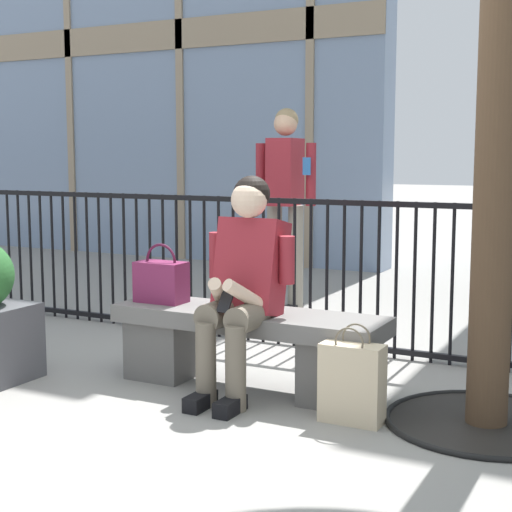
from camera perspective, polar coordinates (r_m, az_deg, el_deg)
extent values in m
plane|color=gray|center=(4.53, -0.59, -9.59)|extent=(60.00, 60.00, 0.00)
cube|color=slate|center=(4.43, -0.60, -4.64)|extent=(1.60, 0.44, 0.10)
cube|color=#605E5B|center=(4.77, -6.58, -6.60)|extent=(0.36, 0.37, 0.35)
cube|color=#605E5B|center=(4.26, 6.14, -8.30)|extent=(0.36, 0.37, 0.35)
cylinder|color=#6B6051|center=(4.29, -2.31, -4.10)|extent=(0.15, 0.40, 0.15)
cylinder|color=#6B6051|center=(4.18, -3.67, -7.88)|extent=(0.11, 0.11, 0.45)
cube|color=black|center=(4.18, -4.09, -10.52)|extent=(0.09, 0.22, 0.08)
cylinder|color=#6B6051|center=(4.20, -0.18, -4.33)|extent=(0.15, 0.40, 0.15)
cylinder|color=#6B6051|center=(4.09, -1.49, -8.20)|extent=(0.11, 0.11, 0.45)
cube|color=black|center=(4.09, -1.90, -10.90)|extent=(0.09, 0.22, 0.08)
cube|color=maroon|center=(4.32, -0.37, -0.77)|extent=(0.36, 0.30, 0.55)
cylinder|color=maroon|center=(4.42, -2.89, 0.06)|extent=(0.08, 0.08, 0.26)
cylinder|color=beige|center=(4.19, -2.75, -2.70)|extent=(0.16, 0.28, 0.20)
cylinder|color=maroon|center=(4.22, 2.27, -0.30)|extent=(0.08, 0.08, 0.26)
cylinder|color=beige|center=(4.12, -0.82, -2.89)|extent=(0.16, 0.28, 0.20)
cube|color=black|center=(4.11, -2.20, -3.20)|extent=(0.07, 0.10, 0.13)
sphere|color=beige|center=(4.27, -0.50, 4.12)|extent=(0.20, 0.20, 0.20)
sphere|color=black|center=(4.29, -0.32, 4.54)|extent=(0.20, 0.20, 0.20)
cube|color=#7A234C|center=(4.69, -6.93, -1.90)|extent=(0.30, 0.17, 0.24)
torus|color=#49152D|center=(4.67, -6.95, -0.37)|extent=(0.21, 0.02, 0.21)
cube|color=beige|center=(3.95, 7.02, -9.21)|extent=(0.31, 0.15, 0.40)
torus|color=#685E4C|center=(3.85, 6.80, -6.28)|extent=(0.15, 0.01, 0.15)
torus|color=#685E4C|center=(3.94, 7.33, -5.96)|extent=(0.15, 0.01, 0.15)
cylinder|color=gray|center=(6.72, 1.35, -0.07)|extent=(0.13, 0.13, 0.90)
cube|color=black|center=(6.75, 1.19, -3.64)|extent=(0.09, 0.22, 0.06)
cylinder|color=gray|center=(6.64, 2.90, -0.17)|extent=(0.13, 0.13, 0.90)
cube|color=black|center=(6.67, 2.74, -3.79)|extent=(0.09, 0.22, 0.06)
cube|color=maroon|center=(6.62, 2.15, 6.15)|extent=(0.26, 0.40, 0.56)
cylinder|color=maroon|center=(6.73, 0.34, 6.01)|extent=(0.08, 0.08, 0.52)
cylinder|color=maroon|center=(6.53, 4.03, 5.95)|extent=(0.08, 0.08, 0.52)
sphere|color=#DBAD89|center=(6.63, 2.17, 9.61)|extent=(0.20, 0.20, 0.20)
sphere|color=#997F59|center=(6.65, 2.25, 9.87)|extent=(0.20, 0.20, 0.20)
cube|color=#2D6BB7|center=(6.43, 3.72, 6.55)|extent=(0.07, 0.01, 0.14)
cylinder|color=black|center=(6.92, -17.57, 0.35)|extent=(0.02, 0.02, 1.03)
cylinder|color=black|center=(6.84, -16.85, 0.29)|extent=(0.02, 0.02, 1.03)
cylinder|color=black|center=(6.76, -16.12, 0.23)|extent=(0.02, 0.02, 1.03)
cylinder|color=black|center=(6.67, -15.37, 0.18)|extent=(0.02, 0.02, 1.03)
cylinder|color=black|center=(6.59, -14.60, 0.11)|extent=(0.02, 0.02, 1.03)
cylinder|color=black|center=(6.51, -13.81, 0.05)|extent=(0.02, 0.02, 1.03)
cylinder|color=black|center=(6.43, -13.00, -0.01)|extent=(0.02, 0.02, 1.03)
cylinder|color=black|center=(6.36, -12.17, -0.08)|extent=(0.02, 0.02, 1.03)
cylinder|color=black|center=(6.28, -11.32, -0.14)|extent=(0.02, 0.02, 1.03)
cylinder|color=black|center=(6.21, -10.46, -0.21)|extent=(0.02, 0.02, 1.03)
cylinder|color=black|center=(6.13, -9.57, -0.28)|extent=(0.02, 0.02, 1.03)
cylinder|color=black|center=(6.06, -8.66, -0.35)|extent=(0.02, 0.02, 1.03)
cylinder|color=black|center=(5.99, -7.72, -0.43)|extent=(0.02, 0.02, 1.03)
cylinder|color=black|center=(5.92, -6.77, -0.50)|extent=(0.02, 0.02, 1.03)
cylinder|color=black|center=(5.86, -5.79, -0.58)|extent=(0.02, 0.02, 1.03)
cylinder|color=black|center=(5.79, -4.80, -0.65)|extent=(0.02, 0.02, 1.03)
cylinder|color=black|center=(5.73, -3.77, -0.73)|extent=(0.02, 0.02, 1.03)
cylinder|color=black|center=(5.67, -2.73, -0.81)|extent=(0.02, 0.02, 1.03)
cylinder|color=black|center=(5.61, -1.67, -0.90)|extent=(0.02, 0.02, 1.03)
cylinder|color=black|center=(5.55, -0.58, -0.98)|extent=(0.02, 0.02, 1.03)
cylinder|color=black|center=(5.50, 0.53, -1.07)|extent=(0.02, 0.02, 1.03)
cylinder|color=black|center=(5.44, 1.66, -1.15)|extent=(0.02, 0.02, 1.03)
cylinder|color=black|center=(5.39, 2.82, -1.24)|extent=(0.02, 0.02, 1.03)
cylinder|color=black|center=(5.34, 3.99, -1.33)|extent=(0.02, 0.02, 1.03)
cylinder|color=black|center=(5.30, 5.19, -1.42)|extent=(0.02, 0.02, 1.03)
cylinder|color=black|center=(5.25, 6.41, -1.51)|extent=(0.02, 0.02, 1.03)
cylinder|color=black|center=(5.21, 7.64, -1.60)|extent=(0.02, 0.02, 1.03)
cylinder|color=black|center=(5.17, 8.90, -1.69)|extent=(0.02, 0.02, 1.03)
cylinder|color=black|center=(5.14, 10.18, -1.78)|extent=(0.02, 0.02, 1.03)
cylinder|color=black|center=(5.10, 11.47, -1.88)|extent=(0.02, 0.02, 1.03)
cylinder|color=black|center=(5.07, 12.78, -1.97)|extent=(0.02, 0.02, 1.03)
cylinder|color=black|center=(5.04, 14.11, -2.06)|extent=(0.02, 0.02, 1.03)
cylinder|color=black|center=(5.02, 15.45, -2.16)|extent=(0.02, 0.02, 1.03)
cylinder|color=black|center=(4.99, 16.80, -2.25)|extent=(0.02, 0.02, 1.03)
cylinder|color=black|center=(4.97, 18.17, -2.34)|extent=(0.02, 0.02, 1.03)
cube|color=black|center=(5.41, 4.54, -6.24)|extent=(8.08, 0.04, 0.04)
cube|color=black|center=(5.27, 4.64, 3.96)|extent=(8.08, 0.04, 0.04)
cylinder|color=black|center=(4.11, 16.42, -11.62)|extent=(0.97, 0.97, 0.01)
torus|color=black|center=(4.11, 16.42, -11.54)|extent=(1.00, 1.00, 0.03)
cylinder|color=#4C3826|center=(3.91, 17.34, 12.57)|extent=(0.20, 0.20, 3.40)
cube|color=gray|center=(11.12, -13.54, 14.85)|extent=(8.83, 0.04, 0.36)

